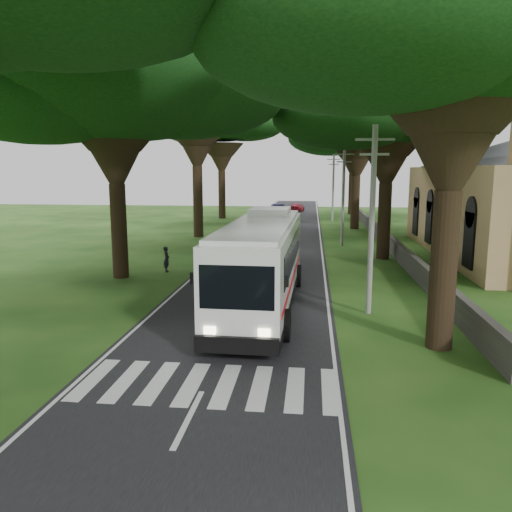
{
  "coord_description": "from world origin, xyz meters",
  "views": [
    {
      "loc": [
        2.97,
        -15.37,
        6.17
      ],
      "look_at": [
        0.43,
        7.41,
        2.2
      ],
      "focal_mm": 35.0,
      "sensor_mm": 36.0,
      "label": 1
    }
  ],
  "objects_px": {
    "coach_bus": "(262,261)",
    "distant_car_b": "(278,210)",
    "distant_car_c": "(297,207)",
    "pole_near": "(372,218)",
    "pedestrian": "(167,259)",
    "distant_car_a": "(261,218)",
    "pole_mid": "(343,195)",
    "pole_far": "(333,186)"
  },
  "relations": [
    {
      "from": "coach_bus",
      "to": "distant_car_b",
      "type": "bearing_deg",
      "value": 94.26
    },
    {
      "from": "distant_car_b",
      "to": "distant_car_c",
      "type": "bearing_deg",
      "value": 56.75
    },
    {
      "from": "pole_near",
      "to": "distant_car_c",
      "type": "distance_m",
      "value": 53.59
    },
    {
      "from": "distant_car_b",
      "to": "pedestrian",
      "type": "distance_m",
      "value": 39.44
    },
    {
      "from": "distant_car_a",
      "to": "distant_car_c",
      "type": "distance_m",
      "value": 17.63
    },
    {
      "from": "pole_mid",
      "to": "pedestrian",
      "type": "height_order",
      "value": "pole_mid"
    },
    {
      "from": "pole_near",
      "to": "pole_mid",
      "type": "relative_size",
      "value": 1.0
    },
    {
      "from": "coach_bus",
      "to": "pedestrian",
      "type": "distance_m",
      "value": 9.87
    },
    {
      "from": "pole_near",
      "to": "coach_bus",
      "type": "height_order",
      "value": "pole_near"
    },
    {
      "from": "pedestrian",
      "to": "distant_car_c",
      "type": "bearing_deg",
      "value": -17.05
    },
    {
      "from": "coach_bus",
      "to": "pole_far",
      "type": "bearing_deg",
      "value": 84.5
    },
    {
      "from": "pole_near",
      "to": "coach_bus",
      "type": "xyz_separation_m",
      "value": [
        -4.7,
        0.53,
        -2.07
      ]
    },
    {
      "from": "distant_car_b",
      "to": "distant_car_c",
      "type": "height_order",
      "value": "distant_car_b"
    },
    {
      "from": "pedestrian",
      "to": "distant_car_b",
      "type": "bearing_deg",
      "value": -14.9
    },
    {
      "from": "distant_car_a",
      "to": "pedestrian",
      "type": "relative_size",
      "value": 2.42
    },
    {
      "from": "distant_car_b",
      "to": "pole_mid",
      "type": "bearing_deg",
      "value": -87.57
    },
    {
      "from": "pole_far",
      "to": "distant_car_c",
      "type": "bearing_deg",
      "value": 109.5
    },
    {
      "from": "pole_far",
      "to": "distant_car_c",
      "type": "relative_size",
      "value": 1.94
    },
    {
      "from": "pole_mid",
      "to": "coach_bus",
      "type": "relative_size",
      "value": 0.6
    },
    {
      "from": "pole_far",
      "to": "distant_car_b",
      "type": "relative_size",
      "value": 1.77
    },
    {
      "from": "pole_far",
      "to": "distant_car_c",
      "type": "height_order",
      "value": "pole_far"
    },
    {
      "from": "pole_far",
      "to": "pedestrian",
      "type": "xyz_separation_m",
      "value": [
        -11.28,
        -32.24,
        -3.4
      ]
    },
    {
      "from": "distant_car_a",
      "to": "pole_mid",
      "type": "bearing_deg",
      "value": 107.01
    },
    {
      "from": "pole_mid",
      "to": "distant_car_a",
      "type": "height_order",
      "value": "pole_mid"
    },
    {
      "from": "pole_near",
      "to": "distant_car_b",
      "type": "distance_m",
      "value": 47.64
    },
    {
      "from": "distant_car_a",
      "to": "pedestrian",
      "type": "height_order",
      "value": "pedestrian"
    },
    {
      "from": "pole_far",
      "to": "distant_car_b",
      "type": "bearing_deg",
      "value": 135.49
    },
    {
      "from": "pole_mid",
      "to": "distant_car_b",
      "type": "relative_size",
      "value": 1.77
    },
    {
      "from": "pole_mid",
      "to": "pedestrian",
      "type": "xyz_separation_m",
      "value": [
        -11.28,
        -12.24,
        -3.4
      ]
    },
    {
      "from": "pole_far",
      "to": "coach_bus",
      "type": "bearing_deg",
      "value": -96.79
    },
    {
      "from": "coach_bus",
      "to": "distant_car_c",
      "type": "height_order",
      "value": "coach_bus"
    },
    {
      "from": "distant_car_c",
      "to": "distant_car_a",
      "type": "bearing_deg",
      "value": 86.97
    },
    {
      "from": "pole_near",
      "to": "pole_mid",
      "type": "height_order",
      "value": "same"
    },
    {
      "from": "coach_bus",
      "to": "distant_car_a",
      "type": "xyz_separation_m",
      "value": [
        -3.63,
        35.5,
        -1.44
      ]
    },
    {
      "from": "pole_near",
      "to": "distant_car_b",
      "type": "xyz_separation_m",
      "value": [
        -7.1,
        46.98,
        -3.41
      ]
    },
    {
      "from": "distant_car_c",
      "to": "pedestrian",
      "type": "bearing_deg",
      "value": 90.63
    },
    {
      "from": "distant_car_b",
      "to": "pedestrian",
      "type": "height_order",
      "value": "pedestrian"
    },
    {
      "from": "coach_bus",
      "to": "distant_car_b",
      "type": "height_order",
      "value": "coach_bus"
    },
    {
      "from": "pole_near",
      "to": "coach_bus",
      "type": "relative_size",
      "value": 0.6
    },
    {
      "from": "pedestrian",
      "to": "pole_near",
      "type": "bearing_deg",
      "value": -133.36
    },
    {
      "from": "pedestrian",
      "to": "distant_car_a",
      "type": "bearing_deg",
      "value": -14.77
    },
    {
      "from": "pole_mid",
      "to": "pole_far",
      "type": "distance_m",
      "value": 20.0
    }
  ]
}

